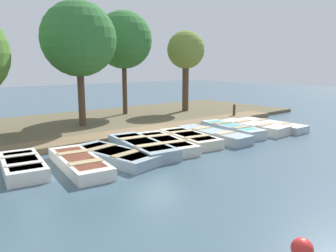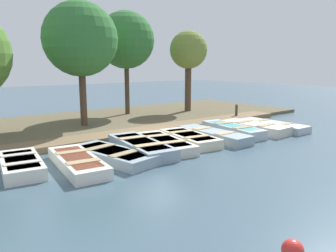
% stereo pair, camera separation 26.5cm
% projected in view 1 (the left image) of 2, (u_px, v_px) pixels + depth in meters
% --- Properties ---
extents(ground_plane, '(80.00, 80.00, 0.00)m').
position_uv_depth(ground_plane, '(156.00, 140.00, 13.53)').
color(ground_plane, '#425B6B').
extents(shore_bank, '(8.00, 24.00, 0.19)m').
position_uv_depth(shore_bank, '(99.00, 122.00, 17.33)').
color(shore_bank, brown).
rests_on(shore_bank, ground_plane).
extents(dock_walkway, '(1.30, 17.88, 0.23)m').
position_uv_depth(dock_walkway, '(138.00, 132.00, 14.50)').
color(dock_walkway, brown).
rests_on(dock_walkway, ground_plane).
extents(rowboat_0, '(2.73, 1.42, 0.40)m').
position_uv_depth(rowboat_0, '(22.00, 165.00, 9.46)').
color(rowboat_0, silver).
rests_on(rowboat_0, ground_plane).
extents(rowboat_1, '(3.35, 1.41, 0.37)m').
position_uv_depth(rowboat_1, '(79.00, 162.00, 9.80)').
color(rowboat_1, silver).
rests_on(rowboat_1, ground_plane).
extents(rowboat_2, '(3.39, 1.83, 0.36)m').
position_uv_depth(rowboat_2, '(114.00, 155.00, 10.62)').
color(rowboat_2, '#8C9EA8').
rests_on(rowboat_2, ground_plane).
extents(rowboat_3, '(3.57, 1.58, 0.42)m').
position_uv_depth(rowboat_3, '(142.00, 146.00, 11.61)').
color(rowboat_3, '#8C9EA8').
rests_on(rowboat_3, ground_plane).
extents(rowboat_4, '(3.33, 1.63, 0.38)m').
position_uv_depth(rowboat_4, '(165.00, 143.00, 12.20)').
color(rowboat_4, beige).
rests_on(rowboat_4, ground_plane).
extents(rowboat_5, '(3.08, 1.58, 0.39)m').
position_uv_depth(rowboat_5, '(189.00, 138.00, 12.99)').
color(rowboat_5, beige).
rests_on(rowboat_5, ground_plane).
extents(rowboat_6, '(3.45, 1.03, 0.40)m').
position_uv_depth(rowboat_6, '(213.00, 135.00, 13.65)').
color(rowboat_6, '#8C9EA8').
rests_on(rowboat_6, ground_plane).
extents(rowboat_7, '(3.41, 1.42, 0.43)m').
position_uv_depth(rowboat_7, '(232.00, 129.00, 14.71)').
color(rowboat_7, '#B2BCC1').
rests_on(rowboat_7, ground_plane).
extents(rowboat_8, '(3.24, 1.36, 0.42)m').
position_uv_depth(rowboat_8, '(253.00, 127.00, 15.26)').
color(rowboat_8, beige).
rests_on(rowboat_8, ground_plane).
extents(rowboat_9, '(3.48, 1.16, 0.36)m').
position_uv_depth(rowboat_9, '(270.00, 125.00, 15.97)').
color(rowboat_9, '#B2BCC1').
rests_on(rowboat_9, ground_plane).
extents(mooring_post_far, '(0.15, 0.15, 0.88)m').
position_uv_depth(mooring_post_far, '(234.00, 112.00, 18.58)').
color(mooring_post_far, '#47382D').
rests_on(mooring_post_far, ground_plane).
extents(buoy, '(0.35, 0.35, 0.35)m').
position_uv_depth(buoy, '(302.00, 249.00, 5.21)').
color(buoy, red).
rests_on(buoy, ground_plane).
extents(park_tree_left, '(3.45, 3.45, 5.96)m').
position_uv_depth(park_tree_left, '(79.00, 39.00, 14.99)').
color(park_tree_left, '#4C3828').
rests_on(park_tree_left, ground_plane).
extents(park_tree_center, '(3.28, 3.28, 6.11)m').
position_uv_depth(park_tree_center, '(124.00, 40.00, 18.74)').
color(park_tree_center, '#4C3828').
rests_on(park_tree_center, ground_plane).
extents(park_tree_right, '(2.32, 2.32, 5.15)m').
position_uv_depth(park_tree_right, '(186.00, 51.00, 20.24)').
color(park_tree_right, '#4C3828').
rests_on(park_tree_right, ground_plane).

